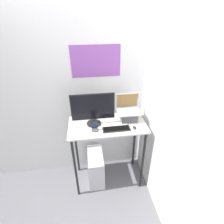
{
  "coord_description": "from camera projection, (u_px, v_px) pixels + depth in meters",
  "views": [
    {
      "loc": [
        -0.23,
        -1.66,
        2.34
      ],
      "look_at": [
        0.06,
        0.28,
        1.22
      ],
      "focal_mm": 28.0,
      "sensor_mm": 36.0,
      "label": 1
    }
  ],
  "objects": [
    {
      "name": "computer_tower",
      "position": [
        96.0,
        167.0,
        2.72
      ],
      "size": [
        0.23,
        0.5,
        0.48
      ],
      "color": "silver",
      "rests_on": "ground_plane"
    },
    {
      "name": "wall_side_right",
      "position": [
        161.0,
        114.0,
        2.05
      ],
      "size": [
        0.05,
        6.0,
        2.6
      ],
      "color": "silver",
      "rests_on": "ground_plane"
    },
    {
      "name": "cell_phone",
      "position": [
        95.0,
        128.0,
        2.2
      ],
      "size": [
        0.09,
        0.09,
        0.14
      ],
      "color": "#4C4C51",
      "rests_on": "desk"
    },
    {
      "name": "wall_back",
      "position": [
        104.0,
        95.0,
        2.52
      ],
      "size": [
        6.0,
        0.06,
        2.6
      ],
      "color": "silver",
      "rests_on": "ground_plane"
    },
    {
      "name": "laptop",
      "position": [
        129.0,
        113.0,
        2.38
      ],
      "size": [
        0.32,
        0.27,
        0.36
      ],
      "color": "#4C4C51",
      "rests_on": "desk"
    },
    {
      "name": "mouse",
      "position": [
        134.0,
        128.0,
        2.24
      ],
      "size": [
        0.04,
        0.07,
        0.03
      ],
      "color": "#262626",
      "rests_on": "desk"
    },
    {
      "name": "monitor",
      "position": [
        93.0,
        110.0,
        2.23
      ],
      "size": [
        0.56,
        0.19,
        0.44
      ],
      "color": "black",
      "rests_on": "desk"
    },
    {
      "name": "ground_plane",
      "position": [
        111.0,
        192.0,
        2.61
      ],
      "size": [
        12.0,
        12.0,
        0.0
      ],
      "primitive_type": "plane",
      "color": "slate"
    },
    {
      "name": "desk",
      "position": [
        107.0,
        133.0,
        2.41
      ],
      "size": [
        1.03,
        0.55,
        1.04
      ],
      "color": "beige",
      "rests_on": "ground_plane"
    },
    {
      "name": "keyboard",
      "position": [
        116.0,
        129.0,
        2.22
      ],
      "size": [
        0.35,
        0.12,
        0.02
      ],
      "color": "black",
      "rests_on": "desk"
    }
  ]
}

